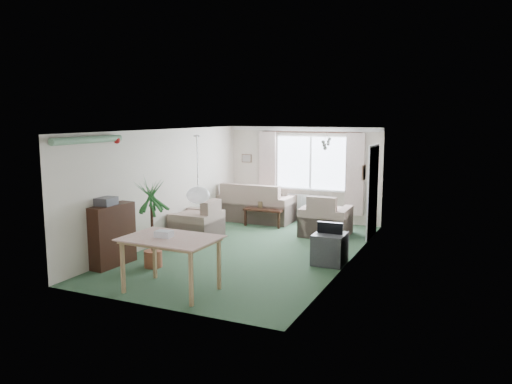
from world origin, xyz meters
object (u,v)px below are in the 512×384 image
at_px(armchair_corner, 326,215).
at_px(houseplant, 152,223).
at_px(coffee_table, 265,217).
at_px(tv_cube, 330,249).
at_px(dining_table, 171,265).
at_px(armchair_left, 197,219).
at_px(bookshelf, 112,235).
at_px(sofa, 256,202).
at_px(pet_bed, 327,252).

height_order(armchair_corner, houseplant, houseplant).
distance_m(coffee_table, tv_cube, 3.39).
distance_m(houseplant, dining_table, 1.41).
height_order(armchair_left, coffee_table, armchair_left).
xyz_separation_m(bookshelf, dining_table, (1.73, -0.69, -0.14)).
height_order(sofa, tv_cube, sofa).
bearing_deg(armchair_corner, armchair_left, 28.81).
distance_m(bookshelf, houseplant, 0.79).
bearing_deg(armchair_corner, houseplant, 57.78).
height_order(armchair_left, tv_cube, armchair_left).
distance_m(armchair_corner, houseplant, 4.21).
xyz_separation_m(armchair_corner, bookshelf, (-2.84, -3.83, 0.09)).
height_order(coffee_table, pet_bed, coffee_table).
distance_m(bookshelf, dining_table, 1.87).
xyz_separation_m(houseplant, dining_table, (1.01, -0.91, -0.39)).
bearing_deg(tv_cube, coffee_table, 133.04).
bearing_deg(houseplant, armchair_corner, 59.57).
height_order(coffee_table, bookshelf, bookshelf).
height_order(tv_cube, pet_bed, tv_cube).
bearing_deg(armchair_left, sofa, 169.29).
bearing_deg(sofa, coffee_table, 132.66).
height_order(coffee_table, houseplant, houseplant).
bearing_deg(dining_table, sofa, 100.43).
distance_m(armchair_corner, dining_table, 4.66).
bearing_deg(coffee_table, houseplant, -96.93).
distance_m(tv_cube, pet_bed, 0.58).
xyz_separation_m(sofa, tv_cube, (2.80, -2.94, -0.21)).
xyz_separation_m(coffee_table, dining_table, (0.53, -4.86, 0.20)).
distance_m(armchair_left, bookshelf, 2.38).
bearing_deg(pet_bed, coffee_table, 137.75).
height_order(coffee_table, tv_cube, tv_cube).
xyz_separation_m(bookshelf, tv_cube, (3.54, 1.72, -0.28)).
height_order(sofa, bookshelf, bookshelf).
relative_size(houseplant, pet_bed, 2.51).
bearing_deg(tv_cube, sofa, 132.95).
relative_size(armchair_left, dining_table, 0.73).
relative_size(armchair_corner, coffee_table, 1.08).
bearing_deg(sofa, tv_cube, 133.12).
relative_size(armchair_corner, houseplant, 0.65).
height_order(bookshelf, houseplant, houseplant).
height_order(houseplant, tv_cube, houseplant).
relative_size(armchair_corner, tv_cube, 1.69).
height_order(bookshelf, pet_bed, bookshelf).
xyz_separation_m(armchair_corner, dining_table, (-1.11, -4.53, -0.05)).
bearing_deg(houseplant, bookshelf, -163.04).
xyz_separation_m(armchair_left, coffee_table, (0.86, 1.81, -0.22)).
height_order(armchair_left, pet_bed, armchair_left).
bearing_deg(dining_table, armchair_left, 114.44).
bearing_deg(armchair_corner, bookshelf, 51.67).
bearing_deg(sofa, dining_table, 99.95).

